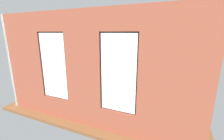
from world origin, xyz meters
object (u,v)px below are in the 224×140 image
object	(u,v)px
coffee_table	(113,83)
cup_ceramic	(115,81)
table_plant_small	(123,79)
potted_plant_corner_far_left	(179,112)
couch_left	(174,99)
candle_jar	(103,80)
couch_by_window	(102,105)
remote_black	(113,81)
potted_plant_between_couches	(144,108)
potted_plant_corner_near_left	(180,71)
media_console	(64,82)
potted_plant_mid_room_small	(136,79)
tv_flatscreen	(63,68)
remote_silver	(111,80)

from	to	relation	value
coffee_table	cup_ceramic	xyz separation A→B (m)	(-0.11, 0.12, 0.11)
table_plant_small	potted_plant_corner_far_left	distance (m)	3.17
table_plant_small	potted_plant_corner_far_left	xyz separation A→B (m)	(-2.28, 2.20, 0.07)
couch_left	candle_jar	xyz separation A→B (m)	(2.97, -0.50, 0.17)
couch_by_window	cup_ceramic	size ratio (longest dim) A/B	15.67
couch_left	remote_black	bearing A→B (deg)	-103.09
table_plant_small	potted_plant_between_couches	bearing A→B (deg)	123.80
couch_by_window	remote_black	xyz separation A→B (m)	(0.45, -1.96, 0.12)
couch_left	table_plant_small	distance (m)	2.28
table_plant_small	potted_plant_between_couches	xyz separation A→B (m)	(-1.37, 2.05, -0.10)
potted_plant_corner_near_left	potted_plant_between_couches	bearing A→B (deg)	75.72
candle_jar	table_plant_small	size ratio (longest dim) A/B	0.57
table_plant_small	potted_plant_corner_near_left	xyz separation A→B (m)	(-2.28, -1.51, 0.28)
cup_ceramic	candle_jar	size ratio (longest dim) A/B	0.88
media_console	potted_plant_corner_near_left	xyz separation A→B (m)	(-5.03, -2.17, 0.56)
couch_left	media_console	bearing A→B (deg)	-90.45
coffee_table	potted_plant_corner_near_left	size ratio (longest dim) A/B	1.12
candle_jar	potted_plant_corner_near_left	world-z (taller)	potted_plant_corner_near_left
couch_left	potted_plant_corner_far_left	world-z (taller)	potted_plant_corner_far_left
potted_plant_corner_far_left	potted_plant_mid_room_small	distance (m)	3.24
tv_flatscreen	potted_plant_corner_far_left	distance (m)	5.28
cup_ceramic	potted_plant_corner_near_left	distance (m)	3.14
couch_left	potted_plant_mid_room_small	bearing A→B (deg)	-125.57
media_console	tv_flatscreen	bearing A→B (deg)	-90.00
remote_black	potted_plant_corner_far_left	xyz separation A→B (m)	(-2.69, 2.06, 0.18)
media_console	table_plant_small	bearing A→B (deg)	-166.48
couch_left	media_console	size ratio (longest dim) A/B	1.81
couch_left	potted_plant_corner_near_left	distance (m)	2.34
potted_plant_corner_far_left	table_plant_small	bearing A→B (deg)	-43.95
remote_black	remote_silver	distance (m)	0.21
potted_plant_corner_far_left	potted_plant_between_couches	size ratio (longest dim) A/B	1.30
potted_plant_corner_far_left	potted_plant_between_couches	world-z (taller)	potted_plant_corner_far_left
remote_silver	potted_plant_corner_near_left	distance (m)	3.28
coffee_table	potted_plant_corner_near_left	bearing A→B (deg)	-148.34
table_plant_small	potted_plant_between_couches	world-z (taller)	potted_plant_between_couches
potted_plant_corner_far_left	potted_plant_mid_room_small	world-z (taller)	potted_plant_corner_far_left
tv_flatscreen	potted_plant_mid_room_small	xyz separation A→B (m)	(-3.21, -1.13, -0.44)
media_console	potted_plant_between_couches	bearing A→B (deg)	161.43
tv_flatscreen	potted_plant_between_couches	xyz separation A→B (m)	(-4.13, 1.39, -0.48)
media_console	potted_plant_mid_room_small	world-z (taller)	potted_plant_mid_room_small
potted_plant_corner_far_left	potted_plant_between_couches	distance (m)	0.94
potted_plant_corner_near_left	remote_black	bearing A→B (deg)	31.66
potted_plant_between_couches	tv_flatscreen	bearing A→B (deg)	-18.61
media_console	potted_plant_between_couches	world-z (taller)	potted_plant_between_couches
remote_black	potted_plant_between_couches	distance (m)	2.60
tv_flatscreen	remote_silver	bearing A→B (deg)	-164.09
potted_plant_corner_near_left	potted_plant_between_couches	size ratio (longest dim) A/B	1.17
table_plant_small	remote_silver	bearing A→B (deg)	3.94
couch_by_window	table_plant_small	distance (m)	2.11
tv_flatscreen	potted_plant_corner_far_left	size ratio (longest dim) A/B	0.80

